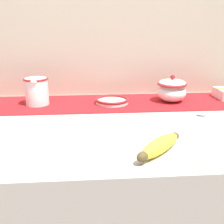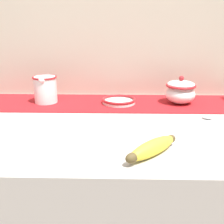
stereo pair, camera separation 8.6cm
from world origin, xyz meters
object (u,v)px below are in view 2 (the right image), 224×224
object	(u,v)px
small_dish	(119,101)
cream_pitcher	(45,88)
sugar_bowl	(180,91)
banana	(152,148)
spoon	(203,117)

from	to	relation	value
small_dish	cream_pitcher	bearing A→B (deg)	178.56
cream_pitcher	sugar_bowl	distance (m)	0.54
sugar_bowl	banana	xyz separation A→B (m)	(-0.16, -0.46, -0.03)
cream_pitcher	sugar_bowl	size ratio (longest dim) A/B	0.96
sugar_bowl	banana	world-z (taller)	sugar_bowl
banana	sugar_bowl	bearing A→B (deg)	70.64
small_dish	spoon	distance (m)	0.33
cream_pitcher	spoon	size ratio (longest dim) A/B	0.69
banana	small_dish	bearing A→B (deg)	100.48
small_dish	spoon	bearing A→B (deg)	-30.80
small_dish	spoon	xyz separation A→B (m)	(0.29, -0.17, -0.01)
banana	spoon	distance (m)	0.35
cream_pitcher	banana	bearing A→B (deg)	-50.45
sugar_bowl	cream_pitcher	bearing A→B (deg)	179.83
small_dish	spoon	size ratio (longest dim) A/B	0.82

